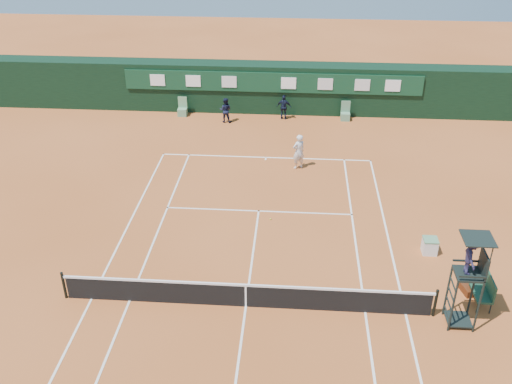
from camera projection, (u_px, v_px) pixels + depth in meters
ground at (246, 306)px, 19.81m from camera, size 90.00×90.00×0.00m
court_lines at (246, 306)px, 19.81m from camera, size 11.05×23.85×0.01m
tennis_net at (246, 295)px, 19.56m from camera, size 12.90×0.10×1.10m
back_wall at (273, 88)px, 35.36m from camera, size 40.00×1.65×3.00m
linesman_chair_left at (182, 111)px, 35.21m from camera, size 0.55×0.50×1.15m
linesman_chair_right at (345, 115)px, 34.57m from camera, size 0.55×0.50×1.15m
umpire_chair at (470, 263)px, 17.89m from camera, size 0.96×0.95×3.42m
player_bench at (485, 289)px, 19.70m from camera, size 0.55×1.20×1.10m
tennis_bag at (466, 288)px, 20.44m from camera, size 0.51×0.81×0.28m
cooler at (430, 246)px, 22.46m from camera, size 0.57×0.57×0.65m
tennis_ball at (270, 219)px, 24.74m from camera, size 0.07×0.07×0.07m
player at (299, 152)px, 28.65m from camera, size 0.80×0.72×1.83m
ball_kid_left at (225, 110)px, 34.07m from camera, size 0.78×0.64×1.51m
ball_kid_right at (284, 107)px, 34.49m from camera, size 0.93×0.47×1.52m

